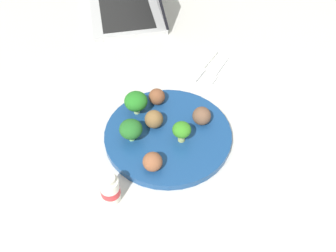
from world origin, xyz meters
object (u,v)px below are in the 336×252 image
at_px(broccoli_floret_front_right, 182,130).
at_px(meatball_front_left, 154,119).
at_px(fork, 217,71).
at_px(broccoli_floret_far_rim, 131,129).
at_px(meatball_mid_right, 153,162).
at_px(plate, 168,135).
at_px(meatball_mid_left, 157,97).
at_px(broccoli_floret_near_rim, 136,101).
at_px(yogurt_bottle, 110,189).
at_px(napkin, 212,69).
at_px(knife, 205,66).
at_px(meatball_back_right, 202,116).

relative_size(broccoli_floret_front_right, meatball_front_left, 1.20).
bearing_deg(fork, broccoli_floret_far_rim, -17.89).
height_order(meatball_mid_right, fork, meatball_mid_right).
bearing_deg(broccoli_floret_far_rim, fork, 162.11).
xyz_separation_m(plate, meatball_mid_left, (-0.08, -0.06, 0.03)).
bearing_deg(broccoli_floret_near_rim, broccoli_floret_far_rim, 18.25).
height_order(broccoli_floret_near_rim, yogurt_bottle, broccoli_floret_near_rim).
bearing_deg(broccoli_floret_front_right, napkin, -176.25).
bearing_deg(meatball_mid_left, yogurt_bottle, 4.16).
relative_size(plate, yogurt_bottle, 4.15).
distance_m(broccoli_floret_near_rim, knife, 0.25).
xyz_separation_m(meatball_back_right, knife, (-0.21, -0.06, -0.03)).
distance_m(broccoli_floret_far_rim, fork, 0.32).
bearing_deg(broccoli_floret_near_rim, meatball_mid_left, 147.59).
relative_size(meatball_mid_right, meatball_mid_left, 1.03).
bearing_deg(meatball_front_left, meatball_mid_right, 22.58).
relative_size(meatball_mid_left, fork, 0.32).
height_order(meatball_front_left, knife, meatball_front_left).
bearing_deg(meatball_back_right, fork, -173.34).
bearing_deg(napkin, meatball_mid_right, -1.36).
relative_size(napkin, fork, 1.40).
bearing_deg(fork, meatball_back_right, 6.66).
height_order(meatball_mid_left, yogurt_bottle, yogurt_bottle).
xyz_separation_m(napkin, knife, (0.00, -0.02, 0.00)).
relative_size(meatball_back_right, meatball_mid_left, 1.07).
xyz_separation_m(meatball_mid_right, meatball_mid_left, (-0.18, -0.07, -0.00)).
bearing_deg(meatball_back_right, broccoli_floret_far_rim, -49.52).
xyz_separation_m(plate, meatball_front_left, (-0.01, -0.04, 0.03)).
height_order(meatball_mid_right, napkin, meatball_mid_right).
bearing_deg(knife, plate, 0.42).
relative_size(meatball_mid_right, meatball_front_left, 0.97).
height_order(broccoli_floret_near_rim, meatball_mid_left, broccoli_floret_near_rim).
xyz_separation_m(meatball_mid_right, fork, (-0.36, 0.03, -0.03)).
height_order(broccoli_floret_near_rim, knife, broccoli_floret_near_rim).
bearing_deg(fork, meatball_front_left, -15.69).
xyz_separation_m(knife, yogurt_bottle, (0.45, -0.04, 0.02)).
bearing_deg(fork, meatball_mid_left, -27.59).
bearing_deg(plate, broccoli_floret_near_rim, -108.15).
bearing_deg(broccoli_floret_near_rim, meatball_back_right, 100.14).
relative_size(broccoli_floret_near_rim, meatball_front_left, 1.37).
height_order(broccoli_floret_far_rim, meatball_back_right, broccoli_floret_far_rim).
distance_m(plate, broccoli_floret_far_rim, 0.09).
bearing_deg(yogurt_bottle, knife, 175.04).
height_order(broccoli_floret_front_right, meatball_front_left, broccoli_floret_front_right).
bearing_deg(fork, knife, -97.67).
distance_m(meatball_front_left, knife, 0.26).
distance_m(meatball_mid_right, napkin, 0.37).
xyz_separation_m(plate, meatball_back_right, (-0.06, 0.06, 0.03)).
height_order(knife, yogurt_bottle, yogurt_bottle).
distance_m(broccoli_floret_front_right, meatball_mid_right, 0.09).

